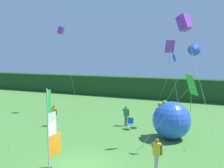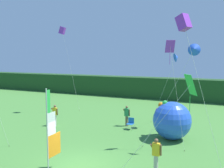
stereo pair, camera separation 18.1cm
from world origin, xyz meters
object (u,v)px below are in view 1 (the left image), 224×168
(person_mid_field, at_px, (54,115))
(folding_chair, at_px, (130,123))
(person_far_left, at_px, (157,154))
(kite_blue_delta_0, at_px, (194,50))
(kite_purple_diamond_5, at_px, (171,52))
(inflatable_balloon, at_px, (171,120))
(kite_purple_box_2, at_px, (61,31))
(person_near_banner, at_px, (126,115))
(kite_blue_delta_3, at_px, (175,58))
(kite_green_diamond_6, at_px, (188,89))
(banner_flag, at_px, (52,132))
(kite_purple_box_4, at_px, (184,23))

(person_mid_field, height_order, folding_chair, person_mid_field)
(person_far_left, bearing_deg, person_mid_field, 153.80)
(kite_blue_delta_0, bearing_deg, kite_purple_diamond_5, 169.90)
(inflatable_balloon, height_order, kite_purple_diamond_5, kite_purple_diamond_5)
(kite_purple_box_2, bearing_deg, kite_blue_delta_0, -24.62)
(inflatable_balloon, xyz_separation_m, kite_purple_box_2, (-11.96, 4.20, 6.91))
(person_mid_field, height_order, inflatable_balloon, inflatable_balloon)
(person_near_banner, height_order, folding_chair, person_near_banner)
(person_near_banner, bearing_deg, kite_blue_delta_3, 20.48)
(inflatable_balloon, distance_m, kite_green_diamond_6, 7.04)
(kite_purple_box_2, bearing_deg, person_near_banner, -16.61)
(kite_blue_delta_0, bearing_deg, person_far_left, -109.00)
(banner_flag, height_order, kite_blue_delta_3, kite_blue_delta_3)
(kite_purple_box_4, bearing_deg, kite_green_diamond_6, -67.17)
(person_mid_field, distance_m, inflatable_balloon, 9.41)
(kite_purple_box_2, bearing_deg, kite_purple_diamond_5, -26.09)
(person_near_banner, height_order, kite_purple_diamond_5, kite_purple_diamond_5)
(person_near_banner, bearing_deg, folding_chair, -49.90)
(kite_green_diamond_6, bearing_deg, kite_blue_delta_3, 104.00)
(kite_purple_box_2, height_order, kite_green_diamond_6, kite_purple_box_2)
(kite_purple_box_4, bearing_deg, kite_blue_delta_0, 88.62)
(kite_blue_delta_3, distance_m, kite_purple_diamond_5, 5.00)
(inflatable_balloon, bearing_deg, kite_purple_box_2, 160.65)
(kite_blue_delta_0, distance_m, kite_green_diamond_6, 4.48)
(banner_flag, distance_m, kite_purple_diamond_5, 8.29)
(person_near_banner, relative_size, person_mid_field, 0.96)
(person_mid_field, xyz_separation_m, kite_purple_box_2, (-2.58, 4.81, 7.29))
(person_far_left, distance_m, kite_blue_delta_0, 6.28)
(kite_blue_delta_3, height_order, kite_green_diamond_6, kite_blue_delta_3)
(kite_purple_box_2, xyz_separation_m, kite_blue_delta_3, (11.52, -1.01, -2.64))
(kite_blue_delta_3, xyz_separation_m, kite_purple_box_4, (1.92, -8.35, 1.58))
(banner_flag, bearing_deg, kite_purple_box_2, 123.27)
(kite_blue_delta_0, height_order, kite_blue_delta_3, kite_blue_delta_0)
(kite_blue_delta_0, height_order, kite_purple_box_4, kite_purple_box_4)
(banner_flag, relative_size, folding_chair, 4.69)
(person_mid_field, height_order, kite_blue_delta_3, kite_blue_delta_3)
(kite_blue_delta_0, distance_m, kite_purple_diamond_5, 1.39)
(person_far_left, height_order, kite_purple_box_2, kite_purple_box_2)
(folding_chair, height_order, kite_purple_box_2, kite_purple_box_2)
(person_mid_field, height_order, kite_purple_box_4, kite_purple_box_4)
(inflatable_balloon, height_order, kite_purple_box_4, kite_purple_box_4)
(banner_flag, distance_m, kite_purple_box_2, 15.40)
(kite_green_diamond_6, bearing_deg, person_near_banner, 126.76)
(person_mid_field, relative_size, kite_purple_box_4, 0.23)
(kite_blue_delta_3, relative_size, kite_purple_diamond_5, 0.90)
(person_near_banner, height_order, person_far_left, person_far_left)
(banner_flag, xyz_separation_m, person_near_banner, (0.18, 9.42, -1.11))
(person_near_banner, distance_m, kite_purple_box_4, 10.91)
(person_near_banner, relative_size, kite_green_diamond_6, 0.34)
(person_far_left, bearing_deg, kite_purple_box_2, 142.10)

